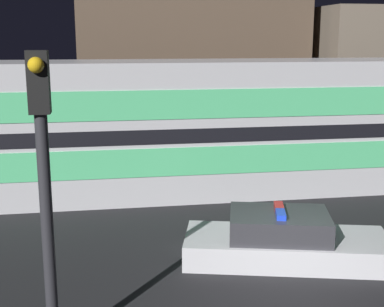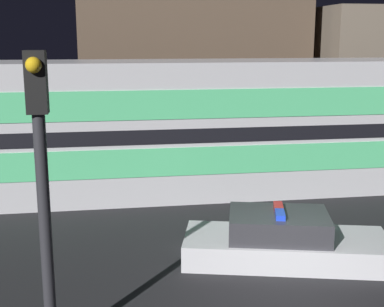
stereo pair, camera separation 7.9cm
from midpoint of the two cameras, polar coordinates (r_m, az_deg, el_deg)
ground_plane at (r=10.62m, az=10.62°, el=-15.50°), size 120.00×120.00×0.00m
train at (r=16.83m, az=-7.07°, el=2.58°), size 20.00×2.98×4.21m
police_car at (r=12.29m, az=9.96°, el=-9.24°), size 4.83×2.82×1.22m
traffic_light_corner at (r=8.22m, az=-15.44°, el=-2.41°), size 0.30×0.46×4.74m
building_left at (r=25.17m, az=-0.34°, el=9.04°), size 9.70×6.34×6.99m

